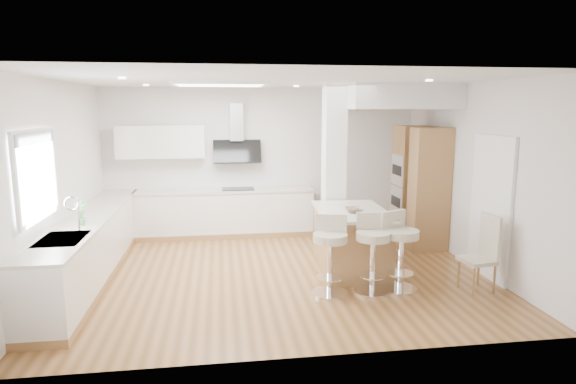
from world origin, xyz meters
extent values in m
plane|color=#996839|center=(0.00, 0.00, 0.00)|extent=(6.00, 6.00, 0.00)
cube|color=white|center=(0.00, 0.00, 0.00)|extent=(6.00, 5.00, 0.02)
cube|color=silver|center=(0.00, 2.50, 1.40)|extent=(6.00, 0.04, 2.80)
cube|color=silver|center=(-3.00, 0.00, 1.40)|extent=(0.04, 5.00, 2.80)
cube|color=silver|center=(3.00, 0.00, 1.40)|extent=(0.04, 5.00, 2.80)
cube|color=white|center=(-0.80, 0.60, 2.77)|extent=(1.40, 0.95, 0.05)
cube|color=white|center=(-0.80, 0.60, 2.76)|extent=(1.25, 0.80, 0.03)
cylinder|color=white|center=(-2.00, 1.50, 2.78)|extent=(0.10, 0.10, 0.02)
cylinder|color=white|center=(-2.00, -0.50, 2.78)|extent=(0.10, 0.10, 0.02)
cylinder|color=white|center=(0.50, 1.50, 2.78)|extent=(0.10, 0.10, 0.02)
cylinder|color=white|center=(2.00, 1.00, 2.78)|extent=(0.10, 0.10, 0.02)
cylinder|color=white|center=(2.00, -0.50, 2.78)|extent=(0.10, 0.10, 0.02)
cube|color=white|center=(-2.96, -0.90, 1.65)|extent=(0.03, 1.15, 0.95)
cube|color=white|center=(-2.95, -0.90, 2.15)|extent=(0.04, 1.28, 0.06)
cube|color=white|center=(-2.95, -0.90, 1.15)|extent=(0.04, 1.28, 0.06)
cube|color=white|center=(-2.95, -1.51, 1.65)|extent=(0.04, 0.06, 0.95)
cube|color=white|center=(-2.95, -0.29, 1.65)|extent=(0.04, 0.06, 0.95)
cube|color=#989B9F|center=(-2.94, -0.90, 2.08)|extent=(0.03, 1.18, 0.14)
cube|color=#4C453C|center=(2.99, -0.60, 1.00)|extent=(0.02, 0.90, 2.00)
cube|color=white|center=(2.97, -0.60, 1.00)|extent=(0.05, 1.00, 2.10)
cube|color=#AA7C48|center=(-2.70, 0.25, 0.05)|extent=(0.60, 4.50, 0.10)
cube|color=white|center=(-2.70, 0.25, 0.48)|extent=(0.60, 4.50, 0.76)
cube|color=beige|center=(-2.70, 0.25, 0.88)|extent=(0.63, 4.50, 0.04)
cube|color=silver|center=(-2.70, -1.00, 0.89)|extent=(0.50, 0.75, 0.02)
cube|color=silver|center=(-2.70, -1.18, 0.84)|extent=(0.40, 0.34, 0.10)
cube|color=silver|center=(-2.70, -0.82, 0.84)|extent=(0.40, 0.34, 0.10)
cylinder|color=white|center=(-2.58, -0.70, 1.08)|extent=(0.02, 0.02, 0.36)
torus|color=white|center=(-2.65, -0.70, 1.26)|extent=(0.18, 0.02, 0.18)
imported|color=#4C954C|center=(-2.65, -0.35, 1.06)|extent=(0.17, 0.12, 0.33)
cube|color=#AA7C48|center=(-0.75, 2.20, 0.05)|extent=(3.30, 0.60, 0.10)
cube|color=white|center=(-0.75, 2.20, 0.48)|extent=(3.30, 0.60, 0.76)
cube|color=beige|center=(-0.75, 2.20, 0.88)|extent=(3.33, 0.63, 0.04)
cube|color=black|center=(-0.50, 2.20, 0.91)|extent=(0.60, 0.40, 0.01)
cube|color=white|center=(-1.90, 2.33, 1.80)|extent=(1.60, 0.34, 0.60)
cube|color=silver|center=(-0.50, 2.40, 2.15)|extent=(0.25, 0.18, 0.70)
cube|color=black|center=(-0.50, 2.32, 1.60)|extent=(0.90, 0.26, 0.44)
cube|color=white|center=(1.05, 0.95, 1.40)|extent=(0.35, 0.35, 2.80)
cube|color=white|center=(2.10, 1.40, 2.60)|extent=(1.78, 2.20, 0.40)
cube|color=#AA7C48|center=(2.68, 1.50, 1.05)|extent=(0.62, 0.62, 2.10)
cube|color=#AA7C48|center=(2.68, 0.80, 1.05)|extent=(0.62, 0.40, 2.10)
cube|color=silver|center=(2.37, 1.50, 1.30)|extent=(0.02, 0.55, 0.55)
cube|color=silver|center=(2.37, 1.50, 0.72)|extent=(0.02, 0.55, 0.55)
cube|color=black|center=(2.36, 1.50, 1.30)|extent=(0.01, 0.45, 0.18)
cube|color=black|center=(2.36, 1.50, 0.72)|extent=(0.01, 0.45, 0.18)
cube|color=#AA7C48|center=(1.10, -0.03, 0.44)|extent=(1.00, 1.48, 0.88)
cube|color=beige|center=(1.10, -0.03, 0.90)|extent=(1.08, 1.57, 0.04)
imported|color=slate|center=(1.09, -0.18, 0.96)|extent=(0.28, 0.28, 0.07)
sphere|color=#D45F18|center=(1.13, -0.18, 0.96)|extent=(0.08, 0.08, 0.07)
sphere|color=#D45F18|center=(1.05, -0.16, 0.96)|extent=(0.08, 0.08, 0.07)
sphere|color=olive|center=(1.09, -0.22, 0.96)|extent=(0.08, 0.08, 0.07)
cylinder|color=white|center=(0.56, -0.95, 0.02)|extent=(0.59, 0.59, 0.03)
cylinder|color=white|center=(0.56, -0.95, 0.37)|extent=(0.09, 0.09, 0.69)
cylinder|color=white|center=(0.56, -0.95, 0.23)|extent=(0.46, 0.46, 0.02)
cylinder|color=beige|center=(0.56, -0.95, 0.77)|extent=(0.57, 0.57, 0.11)
cube|color=beige|center=(0.61, -0.79, 0.93)|extent=(0.40, 0.18, 0.23)
cylinder|color=white|center=(1.13, -0.96, 0.02)|extent=(0.54, 0.54, 0.03)
cylinder|color=white|center=(1.13, -0.96, 0.38)|extent=(0.09, 0.09, 0.70)
cylinder|color=white|center=(1.13, -0.96, 0.24)|extent=(0.42, 0.42, 0.02)
cylinder|color=beige|center=(1.13, -0.96, 0.77)|extent=(0.52, 0.52, 0.11)
cube|color=beige|center=(1.16, -0.79, 0.93)|extent=(0.41, 0.12, 0.24)
cylinder|color=white|center=(1.53, -0.93, 0.02)|extent=(0.62, 0.62, 0.03)
cylinder|color=white|center=(1.53, -0.93, 0.38)|extent=(0.10, 0.10, 0.70)
cylinder|color=white|center=(1.53, -0.93, 0.24)|extent=(0.48, 0.48, 0.02)
cylinder|color=beige|center=(1.53, -0.93, 0.78)|extent=(0.60, 0.60, 0.11)
cube|color=beige|center=(1.46, -0.77, 0.94)|extent=(0.40, 0.21, 0.24)
cube|color=beige|center=(2.54, -1.09, 0.42)|extent=(0.45, 0.45, 0.05)
cube|color=beige|center=(2.72, -1.06, 0.71)|extent=(0.10, 0.38, 0.64)
cylinder|color=#AA7C48|center=(2.41, -1.27, 0.20)|extent=(0.04, 0.04, 0.39)
cylinder|color=#AA7C48|center=(2.36, -0.95, 0.20)|extent=(0.04, 0.04, 0.39)
cylinder|color=#AA7C48|center=(2.72, -1.22, 0.20)|extent=(0.04, 0.04, 0.39)
cylinder|color=#AA7C48|center=(2.67, -0.91, 0.20)|extent=(0.04, 0.04, 0.39)
camera|label=1|loc=(-0.82, -6.82, 2.43)|focal=30.00mm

